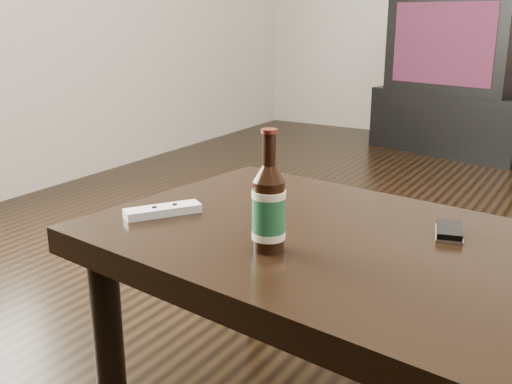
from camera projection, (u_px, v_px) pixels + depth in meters
The scene contains 6 objects.
tv_stand at pixel (455, 121), 4.14m from camera, with size 1.05×0.53×0.42m, color black.
tv at pixel (463, 42), 3.99m from camera, with size 0.96×0.74×0.64m.
coffee_table at pixel (367, 272), 1.27m from camera, with size 1.32×0.88×0.46m.
beer_bottle at pixel (269, 209), 1.20m from camera, with size 0.07×0.07×0.25m.
phone at pixel (449, 231), 1.30m from camera, with size 0.08×0.12×0.02m.
remote at pixel (163, 210), 1.43m from camera, with size 0.14×0.18×0.02m.
Camera 1 is at (0.14, -1.69, 0.93)m, focal length 42.00 mm.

